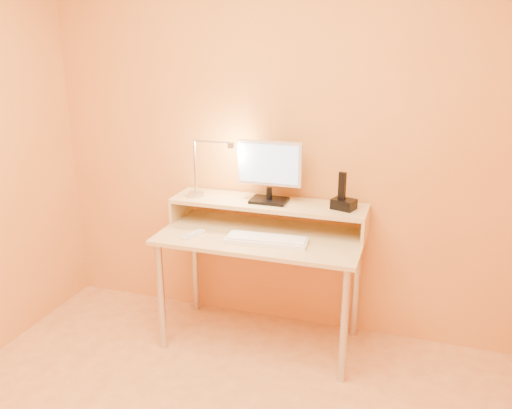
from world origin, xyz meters
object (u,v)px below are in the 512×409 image
(monitor_panel, at_px, (270,163))
(phone_dock, at_px, (344,204))
(lamp_base, at_px, (196,194))
(mouse, at_px, (300,244))
(remote_control, at_px, (193,235))
(keyboard, at_px, (267,240))

(monitor_panel, bearing_deg, phone_dock, -1.59)
(monitor_panel, xyz_separation_m, lamp_base, (-0.47, -0.04, -0.23))
(phone_dock, bearing_deg, mouse, -108.75)
(remote_control, bearing_deg, mouse, 22.42)
(mouse, bearing_deg, lamp_base, -179.82)
(lamp_base, relative_size, mouse, 0.92)
(monitor_panel, relative_size, mouse, 3.60)
(monitor_panel, bearing_deg, keyboard, -77.22)
(monitor_panel, xyz_separation_m, phone_dock, (0.45, -0.01, -0.21))
(monitor_panel, relative_size, phone_dock, 3.00)
(lamp_base, height_order, keyboard, lamp_base)
(lamp_base, relative_size, phone_dock, 0.77)
(lamp_base, height_order, remote_control, lamp_base)
(mouse, height_order, remote_control, mouse)
(lamp_base, xyz_separation_m, mouse, (0.73, -0.23, -0.15))
(mouse, distance_m, remote_control, 0.64)
(monitor_panel, relative_size, remote_control, 2.46)
(lamp_base, bearing_deg, monitor_panel, 4.87)
(mouse, bearing_deg, keyboard, -164.83)
(phone_dock, bearing_deg, monitor_panel, -163.40)
(lamp_base, bearing_deg, remote_control, -70.30)
(mouse, bearing_deg, remote_control, -159.18)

